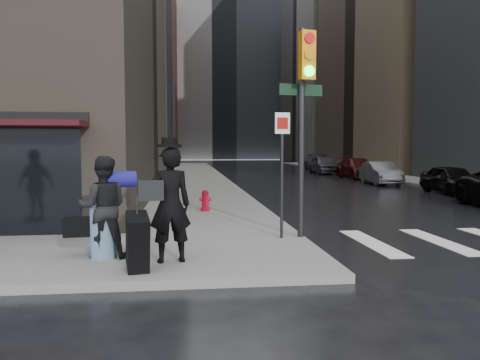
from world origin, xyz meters
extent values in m
plane|color=black|center=(0.00, 0.00, 0.00)|extent=(140.00, 140.00, 0.00)
cube|color=slate|center=(0.00, 27.00, 0.07)|extent=(4.00, 50.00, 0.15)
cube|color=slate|center=(13.50, 27.00, 0.07)|extent=(3.00, 50.00, 0.15)
cube|color=silver|center=(3.50, 1.00, 0.01)|extent=(0.50, 3.00, 0.01)
cube|color=silver|center=(5.10, 1.00, 0.01)|extent=(0.50, 3.00, 0.01)
cube|color=#58251E|center=(-13.00, 62.00, 13.00)|extent=(22.00, 20.00, 26.00)
cube|color=slate|center=(26.00, 58.00, 12.50)|extent=(22.00, 20.00, 25.00)
cube|color=slate|center=(6.00, 78.00, 16.00)|extent=(40.00, 12.00, 32.00)
imported|color=black|center=(-0.91, -0.86, 1.15)|extent=(0.81, 0.61, 2.00)
cylinder|color=black|center=(-0.91, -0.86, 2.17)|extent=(0.43, 0.43, 0.05)
cylinder|color=black|center=(-0.91, -0.86, 2.23)|extent=(0.27, 0.27, 0.16)
cube|color=black|center=(-1.22, -0.99, 1.41)|extent=(0.44, 0.21, 0.35)
cube|color=black|center=(-1.41, -1.43, 0.62)|extent=(0.47, 0.82, 1.01)
cylinder|color=black|center=(-1.41, -1.43, 1.15)|extent=(0.04, 0.04, 0.47)
imported|color=black|center=(-2.11, -0.41, 1.07)|extent=(0.96, 0.78, 1.84)
cube|color=black|center=(-2.56, -0.27, 0.70)|extent=(0.58, 0.35, 0.34)
cylinder|color=navy|center=(-1.82, -0.26, 1.56)|extent=(0.61, 0.43, 0.29)
cylinder|color=black|center=(1.90, 1.14, 2.43)|extent=(0.14, 0.14, 4.57)
cube|color=orange|center=(1.95, 0.90, 4.09)|extent=(0.35, 0.26, 1.03)
cylinder|color=red|center=(1.97, 0.78, 4.43)|extent=(0.23, 0.10, 0.23)
cylinder|color=orange|center=(1.97, 0.78, 4.09)|extent=(0.23, 0.10, 0.23)
cylinder|color=#19E533|center=(1.97, 0.78, 3.75)|extent=(0.23, 0.10, 0.23)
cylinder|color=black|center=(1.45, 1.06, 1.52)|extent=(0.07, 0.07, 2.74)
cube|color=white|center=(1.45, 1.03, 2.66)|extent=(0.34, 0.08, 0.46)
cube|color=black|center=(1.90, 1.22, 3.40)|extent=(1.02, 0.22, 0.25)
cylinder|color=#A90A24|center=(-0.04, 5.67, 0.20)|extent=(0.29, 0.29, 0.09)
cylinder|color=#A90A24|center=(-0.04, 5.67, 0.42)|extent=(0.22, 0.22, 0.54)
sphere|color=#A90A24|center=(-0.04, 5.67, 0.71)|extent=(0.20, 0.20, 0.20)
cylinder|color=#A90A24|center=(-0.04, 5.67, 0.51)|extent=(0.38, 0.20, 0.13)
imported|color=black|center=(11.49, 11.17, 0.67)|extent=(1.76, 3.98, 1.33)
imported|color=#505055|center=(10.49, 16.78, 0.66)|extent=(1.75, 4.13, 1.33)
imported|color=#40110C|center=(11.24, 22.39, 0.70)|extent=(1.99, 4.82, 1.39)
imported|color=#4D4C52|center=(10.46, 28.00, 0.74)|extent=(1.80, 4.38, 1.49)
imported|color=black|center=(11.57, 33.61, 0.75)|extent=(1.63, 4.59, 1.51)
camera|label=1|loc=(-0.63, -8.96, 2.14)|focal=35.00mm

